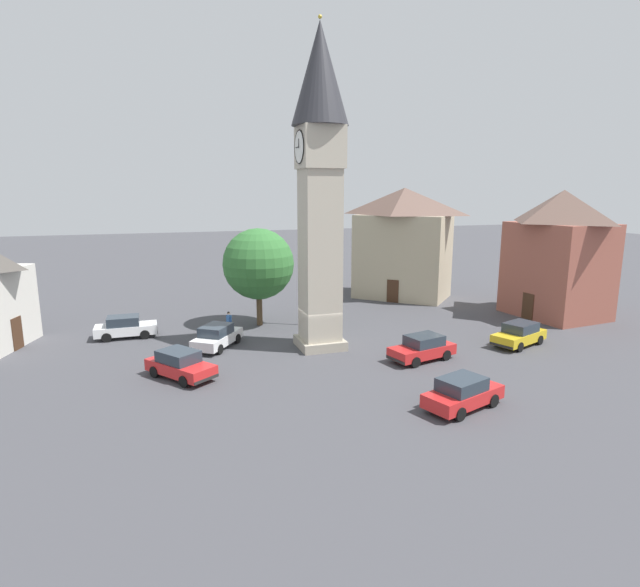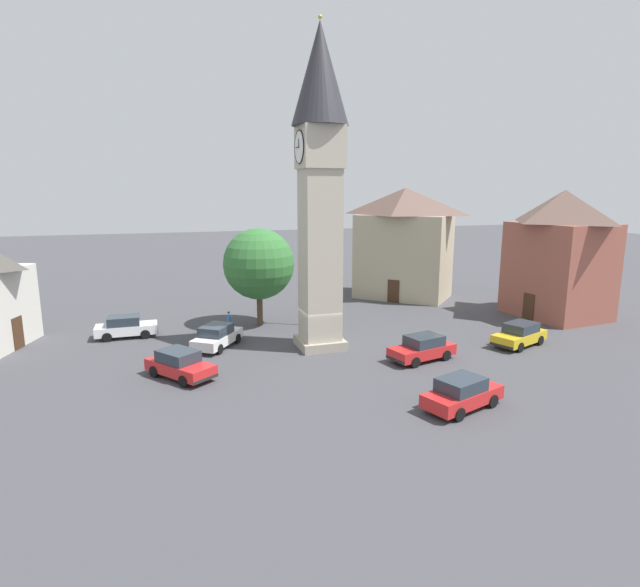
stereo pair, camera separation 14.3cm
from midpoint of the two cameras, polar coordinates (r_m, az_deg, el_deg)
ground_plane at (r=33.42m, az=0.12°, el=-6.04°), size 200.00×200.00×0.00m
clock_tower at (r=31.92m, az=0.13°, el=14.48°), size 3.47×3.47×20.07m
car_blue_kerb at (r=37.87m, az=-20.91°, el=-3.51°), size 1.83×4.13×1.53m
car_silver_kerb at (r=25.10m, az=15.86°, el=-10.73°), size 2.92×4.45×1.53m
car_red_corner at (r=31.33m, az=11.58°, el=-6.03°), size 2.60×4.41×1.53m
car_white_side at (r=33.78m, az=-11.38°, el=-4.73°), size 4.34×3.76×1.53m
car_black_far at (r=36.06m, az=21.66°, el=-4.30°), size 3.03×4.46×1.53m
car_green_alley at (r=28.95m, az=-15.36°, el=-7.69°), size 4.33×3.79×1.53m
pedestrian at (r=36.56m, az=-10.07°, el=-3.04°), size 0.51×0.36×1.69m
tree at (r=38.17m, az=-6.81°, el=3.31°), size 5.33×5.33×7.37m
building_shop_left at (r=48.84m, az=9.51°, el=5.69°), size 10.21×10.26×10.35m
building_terrace_right at (r=44.94m, az=25.46°, el=4.11°), size 7.77×6.70×10.15m
lamp_post at (r=38.00m, az=-1.58°, el=1.69°), size 0.36×0.36×5.45m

